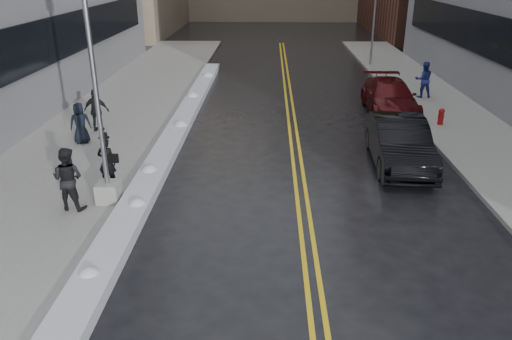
# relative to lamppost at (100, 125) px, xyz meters

# --- Properties ---
(ground) EXTENTS (160.00, 160.00, 0.00)m
(ground) POSITION_rel_lamppost_xyz_m (3.30, -2.00, -2.53)
(ground) COLOR black
(ground) RESTS_ON ground
(sidewalk_west) EXTENTS (5.50, 50.00, 0.15)m
(sidewalk_west) POSITION_rel_lamppost_xyz_m (-2.45, 8.00, -2.46)
(sidewalk_west) COLOR gray
(sidewalk_west) RESTS_ON ground
(sidewalk_east) EXTENTS (4.00, 50.00, 0.15)m
(sidewalk_east) POSITION_rel_lamppost_xyz_m (13.30, 8.00, -2.46)
(sidewalk_east) COLOR gray
(sidewalk_east) RESTS_ON ground
(lane_line_left) EXTENTS (0.12, 50.00, 0.01)m
(lane_line_left) POSITION_rel_lamppost_xyz_m (5.65, 8.00, -2.53)
(lane_line_left) COLOR gold
(lane_line_left) RESTS_ON ground
(lane_line_right) EXTENTS (0.12, 50.00, 0.01)m
(lane_line_right) POSITION_rel_lamppost_xyz_m (5.95, 8.00, -2.53)
(lane_line_right) COLOR gold
(lane_line_right) RESTS_ON ground
(snow_ridge) EXTENTS (0.90, 30.00, 0.34)m
(snow_ridge) POSITION_rel_lamppost_xyz_m (0.85, 6.00, -2.36)
(snow_ridge) COLOR silver
(snow_ridge) RESTS_ON ground
(lamppost) EXTENTS (0.65, 0.65, 7.62)m
(lamppost) POSITION_rel_lamppost_xyz_m (0.00, 0.00, 0.00)
(lamppost) COLOR gray
(lamppost) RESTS_ON sidewalk_west
(fire_hydrant) EXTENTS (0.26, 0.26, 0.73)m
(fire_hydrant) POSITION_rel_lamppost_xyz_m (12.30, 8.00, -1.98)
(fire_hydrant) COLOR maroon
(fire_hydrant) RESTS_ON sidewalk_east
(traffic_signal) EXTENTS (0.16, 0.20, 6.00)m
(traffic_signal) POSITION_rel_lamppost_xyz_m (11.80, 22.00, 0.87)
(traffic_signal) COLOR gray
(traffic_signal) RESTS_ON sidewalk_east
(pedestrian_fedora) EXTENTS (0.63, 0.45, 1.60)m
(pedestrian_fedora) POSITION_rel_lamppost_xyz_m (-0.34, 1.13, -1.58)
(pedestrian_fedora) COLOR black
(pedestrian_fedora) RESTS_ON sidewalk_west
(pedestrian_b) EXTENTS (1.01, 0.84, 1.86)m
(pedestrian_b) POSITION_rel_lamppost_xyz_m (-0.95, -0.48, -1.45)
(pedestrian_b) COLOR black
(pedestrian_b) RESTS_ON sidewalk_west
(pedestrian_c) EXTENTS (0.92, 0.74, 1.62)m
(pedestrian_c) POSITION_rel_lamppost_xyz_m (-2.63, 5.17, -1.57)
(pedestrian_c) COLOR black
(pedestrian_c) RESTS_ON sidewalk_west
(pedestrian_d) EXTENTS (1.08, 0.50, 1.80)m
(pedestrian_d) POSITION_rel_lamppost_xyz_m (-2.46, 6.66, -1.49)
(pedestrian_d) COLOR black
(pedestrian_d) RESTS_ON sidewalk_west
(pedestrian_east) EXTENTS (0.91, 0.71, 1.87)m
(pedestrian_east) POSITION_rel_lamppost_xyz_m (12.84, 12.86, -1.45)
(pedestrian_east) COLOR navy
(pedestrian_east) RESTS_ON sidewalk_east
(car_black) EXTENTS (2.04, 5.24, 1.70)m
(car_black) POSITION_rel_lamppost_xyz_m (9.39, 3.54, -1.68)
(car_black) COLOR black
(car_black) RESTS_ON ground
(car_maroon) EXTENTS (2.30, 5.44, 1.57)m
(car_maroon) POSITION_rel_lamppost_xyz_m (10.53, 10.27, -1.75)
(car_maroon) COLOR #480B0E
(car_maroon) RESTS_ON ground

